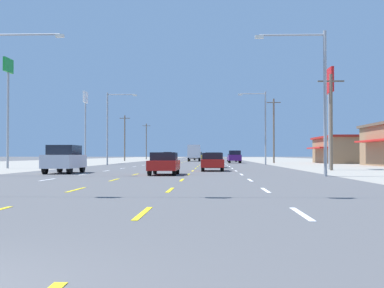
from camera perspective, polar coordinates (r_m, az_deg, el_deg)
ground_plane at (r=70.47m, az=-0.49°, el=-2.27°), size 572.00×572.00×0.00m
lot_apron_left at (r=75.76m, az=-19.54°, el=-2.12°), size 28.00×440.00×0.01m
lot_apron_right at (r=73.59m, az=19.16°, el=-2.15°), size 28.00×440.00×0.01m
lane_markings at (r=108.93m, az=0.46°, el=-1.89°), size 10.64×227.60×0.01m
signal_span_wire at (r=16.60m, az=-8.29°, el=12.76°), size 26.10×0.53×8.97m
sedan_center_turn_nearest at (r=33.43m, az=-3.11°, el=-2.14°), size 1.80×4.50×1.46m
suv_far_left_near at (r=37.33m, az=-13.97°, el=-1.60°), size 1.98×4.90×1.98m
sedan_inner_right_mid at (r=41.40m, az=2.29°, el=-1.96°), size 1.80×4.50×1.46m
hatchback_inner_right_midfar at (r=52.11m, az=2.41°, el=-1.78°), size 1.72×3.90×1.54m
hatchback_inner_right_far at (r=73.37m, az=2.24°, el=-1.61°), size 1.72×3.90×1.54m
suv_far_right_farther at (r=81.73m, az=4.75°, el=-1.40°), size 1.98×4.90×1.98m
sedan_far_right_farthest at (r=98.08m, az=4.46°, el=-1.53°), size 1.80×4.50×1.46m
box_truck_center_turn_distant_a at (r=101.90m, az=0.24°, el=-0.91°), size 2.40×7.20×3.23m
suv_far_left_distant_b at (r=122.46m, az=-2.70°, el=-1.34°), size 1.98×4.90×1.98m
suv_center_turn_distant_c at (r=124.11m, az=0.68°, el=-1.34°), size 1.98×4.90×1.98m
storefront_right_row_2 at (r=84.64m, az=18.64°, el=-0.60°), size 15.12×15.47×4.19m
pole_sign_left_row_1 at (r=52.73m, az=-19.73°, el=5.94°), size 0.24×2.07×10.60m
pole_sign_left_row_2 at (r=76.22m, az=-11.74°, el=3.79°), size 0.24×2.15×10.51m
pole_sign_right_row_1 at (r=47.76m, az=14.98°, el=5.79°), size 0.24×2.75×9.02m
streetlight_left_row_0 at (r=34.06m, az=-20.26°, el=5.60°), size 4.41×0.26×9.01m
streetlight_right_row_0 at (r=32.13m, az=13.71°, el=5.78°), size 4.32×0.26×8.84m
streetlight_left_row_1 at (r=67.02m, az=-9.04°, el=2.32°), size 3.94×0.26×9.33m
streetlight_right_row_1 at (r=66.06m, az=7.86°, el=2.34°), size 3.56×0.26×9.37m
utility_pole_right_row_0 at (r=44.55m, az=15.18°, el=2.60°), size 2.20×0.26×8.08m
utility_pole_right_row_1 at (r=82.35m, az=9.06°, el=1.59°), size 2.20×0.26×10.21m
utility_pole_left_row_2 at (r=109.28m, az=-7.48°, el=0.75°), size 2.20×0.26×9.64m
utility_pole_left_row_3 at (r=144.21m, az=-5.09°, el=0.35°), size 2.20×0.26×10.04m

